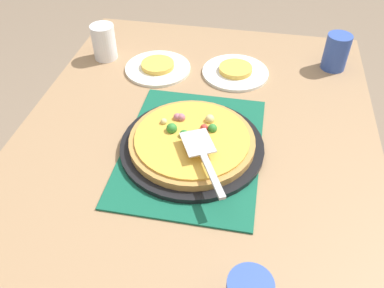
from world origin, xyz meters
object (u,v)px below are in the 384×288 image
at_px(cup_corner, 104,42).
at_px(served_slice_right, 158,65).
at_px(pizza_pan, 192,146).
at_px(pizza, 192,140).
at_px(plate_near_left, 235,72).
at_px(cup_near, 336,52).
at_px(plate_far_right, 158,68).
at_px(served_slice_left, 236,69).
at_px(pizza_server, 204,155).

bearing_deg(cup_corner, served_slice_right, 77.74).
bearing_deg(pizza_pan, served_slice_right, -153.02).
xyz_separation_m(pizza, plate_near_left, (-0.39, 0.07, -0.03)).
bearing_deg(cup_near, plate_far_right, -78.19).
xyz_separation_m(plate_near_left, served_slice_right, (0.02, -0.26, 0.01)).
bearing_deg(plate_far_right, cup_near, 101.81).
bearing_deg(pizza, cup_corner, -136.71).
relative_size(served_slice_left, cup_corner, 0.92).
relative_size(pizza_pan, served_slice_left, 3.45).
relative_size(pizza, served_slice_right, 3.00).
relative_size(pizza_pan, cup_near, 3.17).
height_order(pizza_pan, plate_far_right, pizza_pan).
xyz_separation_m(pizza_pan, plate_far_right, (-0.37, -0.19, -0.01)).
bearing_deg(plate_far_right, cup_corner, -102.26).
bearing_deg(plate_far_right, pizza_server, 26.96).
height_order(pizza_pan, cup_corner, cup_corner).
distance_m(plate_near_left, served_slice_left, 0.01).
xyz_separation_m(pizza, pizza_server, (0.09, 0.04, 0.04)).
xyz_separation_m(pizza_pan, served_slice_right, (-0.37, -0.19, 0.01)).
relative_size(plate_near_left, cup_near, 1.83).
distance_m(pizza, cup_near, 0.63).
bearing_deg(plate_far_right, served_slice_left, 95.02).
bearing_deg(served_slice_left, served_slice_right, -84.98).
distance_m(pizza, served_slice_right, 0.41).
relative_size(cup_near, pizza_server, 0.53).
xyz_separation_m(pizza_pan, pizza_server, (0.09, 0.04, 0.06)).
xyz_separation_m(plate_near_left, pizza_server, (0.48, -0.03, 0.06)).
bearing_deg(served_slice_right, pizza_pan, 26.98).
xyz_separation_m(pizza, plate_far_right, (-0.36, -0.19, -0.03)).
xyz_separation_m(pizza_pan, pizza, (-0.00, -0.00, 0.02)).
distance_m(served_slice_left, cup_near, 0.34).
height_order(pizza_pan, pizza, pizza).
height_order(plate_near_left, cup_corner, cup_corner).
distance_m(cup_near, pizza_server, 0.67).
bearing_deg(pizza, pizza_pan, 22.86).
height_order(plate_far_right, cup_near, cup_near).
bearing_deg(cup_near, pizza_server, -31.43).
xyz_separation_m(cup_corner, pizza_server, (0.50, 0.43, 0.01)).
height_order(pizza_pan, cup_near, cup_near).
bearing_deg(cup_near, cup_corner, -84.25).
bearing_deg(pizza, cup_near, 140.84).
bearing_deg(pizza_pan, cup_corner, -136.75).
height_order(plate_near_left, served_slice_right, served_slice_right).
relative_size(pizza_pan, pizza, 1.15).
height_order(pizza, pizza_server, pizza_server).
bearing_deg(served_slice_left, pizza, -10.92).
distance_m(plate_far_right, served_slice_right, 0.01).
height_order(pizza, served_slice_right, pizza).
bearing_deg(served_slice_right, plate_far_right, 0.00).
distance_m(plate_far_right, pizza_server, 0.51).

